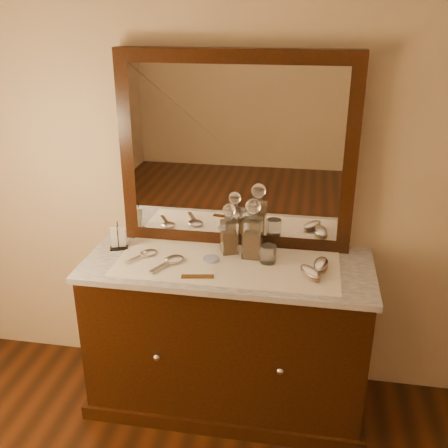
{
  "coord_description": "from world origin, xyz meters",
  "views": [
    {
      "loc": [
        0.38,
        -0.3,
        2.01
      ],
      "look_at": [
        0.0,
        1.85,
        1.1
      ],
      "focal_mm": 41.25,
      "sensor_mm": 36.0,
      "label": 1
    }
  ],
  "objects_px": {
    "decanter_right": "(253,235)",
    "brush_far": "(321,265)",
    "pin_dish": "(211,259)",
    "comb": "(198,277)",
    "hand_mirror_outer": "(146,254)",
    "dresser_cabinet": "(227,337)",
    "brush_near": "(310,273)",
    "mirror_frame": "(236,152)",
    "napkin_rack": "(118,239)",
    "hand_mirror_inner": "(171,261)",
    "decanter_left": "(229,234)"
  },
  "relations": [
    {
      "from": "decanter_left",
      "to": "hand_mirror_inner",
      "type": "bearing_deg",
      "value": -147.25
    },
    {
      "from": "dresser_cabinet",
      "to": "decanter_right",
      "type": "relative_size",
      "value": 4.5
    },
    {
      "from": "hand_mirror_inner",
      "to": "decanter_right",
      "type": "bearing_deg",
      "value": 20.08
    },
    {
      "from": "dresser_cabinet",
      "to": "brush_near",
      "type": "relative_size",
      "value": 8.78
    },
    {
      "from": "pin_dish",
      "to": "brush_far",
      "type": "bearing_deg",
      "value": -0.31
    },
    {
      "from": "mirror_frame",
      "to": "brush_far",
      "type": "relative_size",
      "value": 7.49
    },
    {
      "from": "mirror_frame",
      "to": "hand_mirror_inner",
      "type": "bearing_deg",
      "value": -132.37
    },
    {
      "from": "decanter_right",
      "to": "brush_far",
      "type": "height_order",
      "value": "decanter_right"
    },
    {
      "from": "decanter_left",
      "to": "brush_near",
      "type": "xyz_separation_m",
      "value": [
        0.42,
        -0.2,
        -0.08
      ]
    },
    {
      "from": "dresser_cabinet",
      "to": "mirror_frame",
      "type": "relative_size",
      "value": 1.17
    },
    {
      "from": "brush_near",
      "to": "hand_mirror_outer",
      "type": "bearing_deg",
      "value": 174.07
    },
    {
      "from": "pin_dish",
      "to": "brush_near",
      "type": "relative_size",
      "value": 0.51
    },
    {
      "from": "pin_dish",
      "to": "decanter_left",
      "type": "xyz_separation_m",
      "value": [
        0.07,
        0.11,
        0.1
      ]
    },
    {
      "from": "brush_near",
      "to": "hand_mirror_outer",
      "type": "relative_size",
      "value": 0.81
    },
    {
      "from": "decanter_left",
      "to": "hand_mirror_inner",
      "type": "distance_m",
      "value": 0.33
    },
    {
      "from": "pin_dish",
      "to": "comb",
      "type": "relative_size",
      "value": 0.53
    },
    {
      "from": "comb",
      "to": "hand_mirror_inner",
      "type": "distance_m",
      "value": 0.21
    },
    {
      "from": "mirror_frame",
      "to": "pin_dish",
      "type": "bearing_deg",
      "value": -109.16
    },
    {
      "from": "napkin_rack",
      "to": "brush_far",
      "type": "bearing_deg",
      "value": -3.42
    },
    {
      "from": "mirror_frame",
      "to": "brush_far",
      "type": "height_order",
      "value": "mirror_frame"
    },
    {
      "from": "mirror_frame",
      "to": "decanter_right",
      "type": "height_order",
      "value": "mirror_frame"
    },
    {
      "from": "comb",
      "to": "decanter_left",
      "type": "bearing_deg",
      "value": 61.03
    },
    {
      "from": "decanter_left",
      "to": "decanter_right",
      "type": "relative_size",
      "value": 0.86
    },
    {
      "from": "mirror_frame",
      "to": "hand_mirror_inner",
      "type": "height_order",
      "value": "mirror_frame"
    },
    {
      "from": "napkin_rack",
      "to": "brush_far",
      "type": "relative_size",
      "value": 0.88
    },
    {
      "from": "mirror_frame",
      "to": "brush_near",
      "type": "height_order",
      "value": "mirror_frame"
    },
    {
      "from": "napkin_rack",
      "to": "decanter_right",
      "type": "relative_size",
      "value": 0.46
    },
    {
      "from": "decanter_right",
      "to": "brush_near",
      "type": "xyz_separation_m",
      "value": [
        0.3,
        -0.17,
        -0.1
      ]
    },
    {
      "from": "pin_dish",
      "to": "hand_mirror_outer",
      "type": "xyz_separation_m",
      "value": [
        -0.34,
        -0.0,
        0.0
      ]
    },
    {
      "from": "dresser_cabinet",
      "to": "decanter_right",
      "type": "bearing_deg",
      "value": 37.47
    },
    {
      "from": "dresser_cabinet",
      "to": "comb",
      "type": "bearing_deg",
      "value": -121.71
    },
    {
      "from": "dresser_cabinet",
      "to": "pin_dish",
      "type": "height_order",
      "value": "pin_dish"
    },
    {
      "from": "hand_mirror_outer",
      "to": "mirror_frame",
      "type": "bearing_deg",
      "value": 30.01
    },
    {
      "from": "napkin_rack",
      "to": "decanter_left",
      "type": "distance_m",
      "value": 0.59
    },
    {
      "from": "brush_near",
      "to": "brush_far",
      "type": "xyz_separation_m",
      "value": [
        0.05,
        0.09,
        0.0
      ]
    },
    {
      "from": "mirror_frame",
      "to": "pin_dish",
      "type": "xyz_separation_m",
      "value": [
        -0.08,
        -0.24,
        -0.49
      ]
    },
    {
      "from": "pin_dish",
      "to": "hand_mirror_outer",
      "type": "height_order",
      "value": "hand_mirror_outer"
    },
    {
      "from": "mirror_frame",
      "to": "comb",
      "type": "distance_m",
      "value": 0.66
    },
    {
      "from": "dresser_cabinet",
      "to": "mirror_frame",
      "type": "bearing_deg",
      "value": 90.0
    },
    {
      "from": "hand_mirror_outer",
      "to": "dresser_cabinet",
      "type": "bearing_deg",
      "value": -0.05
    },
    {
      "from": "brush_far",
      "to": "hand_mirror_inner",
      "type": "xyz_separation_m",
      "value": [
        -0.73,
        -0.06,
        -0.01
      ]
    },
    {
      "from": "dresser_cabinet",
      "to": "pin_dish",
      "type": "distance_m",
      "value": 0.46
    },
    {
      "from": "napkin_rack",
      "to": "brush_far",
      "type": "xyz_separation_m",
      "value": [
        1.05,
        -0.06,
        -0.03
      ]
    },
    {
      "from": "pin_dish",
      "to": "brush_near",
      "type": "xyz_separation_m",
      "value": [
        0.49,
        -0.09,
        0.01
      ]
    },
    {
      "from": "hand_mirror_outer",
      "to": "brush_far",
      "type": "bearing_deg",
      "value": 0.09
    },
    {
      "from": "mirror_frame",
      "to": "napkin_rack",
      "type": "bearing_deg",
      "value": -163.04
    },
    {
      "from": "dresser_cabinet",
      "to": "brush_far",
      "type": "relative_size",
      "value": 8.73
    },
    {
      "from": "comb",
      "to": "hand_mirror_outer",
      "type": "relative_size",
      "value": 0.78
    },
    {
      "from": "decanter_right",
      "to": "brush_far",
      "type": "bearing_deg",
      "value": -13.8
    },
    {
      "from": "decanter_right",
      "to": "napkin_rack",
      "type": "bearing_deg",
      "value": -178.22
    }
  ]
}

